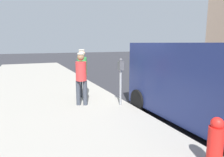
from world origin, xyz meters
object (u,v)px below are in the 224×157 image
pedestrian_in_red (81,76)px  parked_van (218,84)px  parking_meter_near (121,74)px  pedestrian_in_green (82,70)px  fire_hydrant (215,144)px

pedestrian_in_red → parked_van: parked_van is taller
parking_meter_near → pedestrian_in_green: 1.65m
pedestrian_in_red → fire_hydrant: size_ratio=1.96×
parking_meter_near → pedestrian_in_red: pedestrian_in_red is taller
pedestrian_in_red → fire_hydrant: (-1.04, 4.14, -0.55)m
parking_meter_near → pedestrian_in_green: pedestrian_in_green is taller
parking_meter_near → parked_van: bearing=123.0°
pedestrian_in_green → pedestrian_in_red: bearing=72.5°
pedestrian_in_red → fire_hydrant: pedestrian_in_red is taller
pedestrian_in_green → parked_van: bearing=122.4°
fire_hydrant → parking_meter_near: bearing=-91.6°
parked_van → fire_hydrant: parked_van is taller
pedestrian_in_red → parked_van: bearing=133.0°
pedestrian_in_green → parked_van: size_ratio=0.34×
pedestrian_in_red → fire_hydrant: bearing=104.1°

